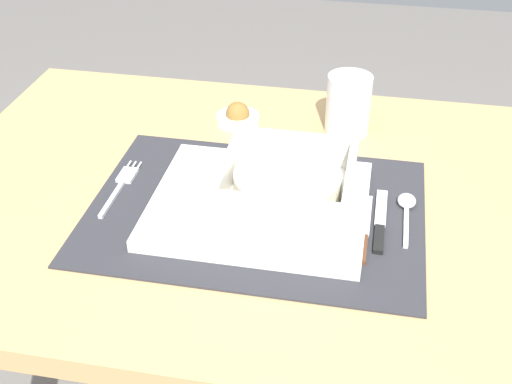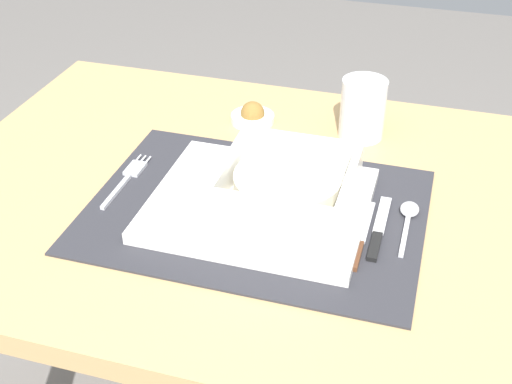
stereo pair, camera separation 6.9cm
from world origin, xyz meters
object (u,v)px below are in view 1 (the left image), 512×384
object	(u,v)px
butter_knife	(380,224)
spoon	(407,206)
bread_knife	(364,232)
condiment_saucer	(238,116)
porridge_bowl	(287,185)
drinking_glass	(348,107)
dining_table	(250,261)
fork	(122,183)

from	to	relation	value
butter_knife	spoon	bearing A→B (deg)	53.26
spoon	bread_knife	bearing A→B (deg)	-130.50
condiment_saucer	porridge_bowl	bearing A→B (deg)	-63.26
butter_knife	drinking_glass	bearing A→B (deg)	104.11
porridge_bowl	butter_knife	size ratio (longest dim) A/B	1.24
spoon	drinking_glass	world-z (taller)	drinking_glass
porridge_bowl	butter_knife	bearing A→B (deg)	-6.02
condiment_saucer	dining_table	bearing A→B (deg)	-73.10
fork	butter_knife	bearing A→B (deg)	-4.49
spoon	butter_knife	xyz separation A→B (m)	(-0.03, -0.04, -0.00)
porridge_bowl	bread_knife	xyz separation A→B (m)	(0.10, -0.03, -0.03)
dining_table	drinking_glass	distance (m)	0.28
porridge_bowl	fork	bearing A→B (deg)	176.32
porridge_bowl	bread_knife	world-z (taller)	porridge_bowl
dining_table	spoon	distance (m)	0.24
fork	bread_knife	distance (m)	0.33
porridge_bowl	bread_knife	size ratio (longest dim) A/B	1.19
dining_table	spoon	bearing A→B (deg)	-1.34
dining_table	drinking_glass	xyz separation A→B (m)	(0.11, 0.19, 0.16)
butter_knife	bread_knife	xyz separation A→B (m)	(-0.02, -0.02, 0.00)
bread_knife	drinking_glass	xyz separation A→B (m)	(-0.04, 0.26, 0.03)
dining_table	drinking_glass	bearing A→B (deg)	59.57
butter_knife	porridge_bowl	bearing A→B (deg)	173.79
fork	drinking_glass	size ratio (longest dim) A/B	1.49
spoon	condiment_saucer	size ratio (longest dim) A/B	1.60
butter_knife	condiment_saucer	size ratio (longest dim) A/B	1.92
spoon	condiment_saucer	world-z (taller)	condiment_saucer
porridge_bowl	bread_knife	distance (m)	0.11
porridge_bowl	condiment_saucer	distance (m)	0.25
porridge_bowl	fork	world-z (taller)	porridge_bowl
dining_table	fork	world-z (taller)	fork
butter_knife	drinking_glass	xyz separation A→B (m)	(-0.06, 0.24, 0.03)
dining_table	butter_knife	bearing A→B (deg)	-15.33
spoon	bread_knife	world-z (taller)	spoon
porridge_bowl	drinking_glass	distance (m)	0.24
bread_knife	porridge_bowl	bearing A→B (deg)	157.46
porridge_bowl	drinking_glass	size ratio (longest dim) A/B	1.79
porridge_bowl	dining_table	bearing A→B (deg)	147.50
porridge_bowl	butter_knife	world-z (taller)	porridge_bowl
spoon	butter_knife	bearing A→B (deg)	-128.23
dining_table	bread_knife	world-z (taller)	bread_knife
fork	butter_knife	xyz separation A→B (m)	(0.35, -0.03, 0.00)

